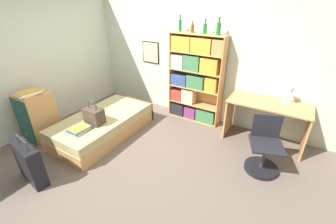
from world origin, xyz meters
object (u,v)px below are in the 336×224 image
(bottle_blue, at_px, (219,28))
(suitcase, at_px, (30,164))
(dresser, at_px, (38,117))
(handbag, at_px, (94,116))
(bookcase, at_px, (194,78))
(book_stack_on_bed, at_px, (79,129))
(magazine_pile_on_dresser, at_px, (28,93))
(bed, at_px, (104,125))
(desk_lamp, at_px, (291,91))
(desk_chair, at_px, (263,154))
(desk, at_px, (267,115))
(bottle_green, at_px, (180,25))
(bottle_clear, at_px, (205,28))
(bottle_brown, at_px, (192,28))

(bottle_blue, bearing_deg, suitcase, -118.66)
(suitcase, xyz_separation_m, dresser, (-0.91, 0.72, 0.15))
(handbag, xyz_separation_m, bookcase, (1.09, 1.69, 0.37))
(book_stack_on_bed, bearing_deg, suitcase, -92.86)
(suitcase, xyz_separation_m, magazine_pile_on_dresser, (-0.89, 0.68, 0.63))
(bed, xyz_separation_m, desk_lamp, (2.91, 1.40, 0.83))
(magazine_pile_on_dresser, height_order, desk_chair, magazine_pile_on_dresser)
(book_stack_on_bed, height_order, desk_chair, desk_chair)
(book_stack_on_bed, height_order, desk, desk)
(bottle_blue, height_order, desk, bottle_blue)
(handbag, height_order, desk_chair, desk_chair)
(bottle_green, relative_size, desk_chair, 0.35)
(suitcase, bearing_deg, desk_lamp, 44.36)
(bed, xyz_separation_m, bookcase, (1.18, 1.43, 0.71))
(dresser, distance_m, magazine_pile_on_dresser, 0.48)
(bottle_green, distance_m, bottle_clear, 0.51)
(bed, bearing_deg, desk_chair, 10.93)
(bottle_green, xyz_separation_m, desk_lamp, (2.09, -0.04, -0.86))
(desk_chair, bearing_deg, suitcase, -144.57)
(bed, bearing_deg, bookcase, 50.52)
(suitcase, height_order, bookcase, bookcase)
(handbag, bearing_deg, desk_chair, 16.51)
(bed, relative_size, bottle_blue, 6.56)
(dresser, relative_size, bookcase, 0.51)
(bottle_clear, xyz_separation_m, desk_lamp, (1.58, -0.03, -0.84))
(bottle_brown, relative_size, bottle_clear, 0.79)
(book_stack_on_bed, bearing_deg, handbag, 86.97)
(bed, distance_m, desk_chair, 2.83)
(magazine_pile_on_dresser, height_order, bookcase, bookcase)
(dresser, bearing_deg, suitcase, -38.48)
(bookcase, bearing_deg, bottle_green, 178.29)
(book_stack_on_bed, xyz_separation_m, bottle_clear, (1.26, 2.01, 1.43))
(suitcase, relative_size, bottle_brown, 3.77)
(magazine_pile_on_dresser, relative_size, bottle_clear, 1.66)
(bottle_green, bearing_deg, bottle_clear, -1.11)
(bed, bearing_deg, magazine_pile_on_dresser, -139.25)
(bottle_brown, bearing_deg, handbag, -120.16)
(desk, height_order, desk_lamp, desk_lamp)
(handbag, height_order, dresser, dresser)
(bottle_brown, height_order, bottle_clear, bottle_clear)
(dresser, height_order, bottle_blue, bottle_blue)
(bottle_green, xyz_separation_m, desk, (1.83, -0.16, -1.33))
(bottle_brown, bearing_deg, magazine_pile_on_dresser, -131.58)
(bed, height_order, bottle_clear, bottle_clear)
(bookcase, distance_m, bottle_brown, 0.94)
(handbag, relative_size, bookcase, 0.24)
(bottle_blue, bearing_deg, bookcase, 178.91)
(bottle_green, distance_m, bottle_blue, 0.76)
(suitcase, relative_size, bookcase, 0.41)
(suitcase, bearing_deg, bottle_blue, 61.34)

